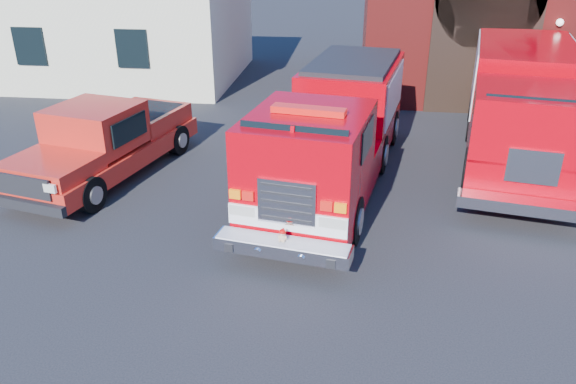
# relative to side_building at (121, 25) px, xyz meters

# --- Properties ---
(ground) EXTENTS (100.00, 100.00, 0.00)m
(ground) POSITION_rel_side_building_xyz_m (9.00, -13.00, -2.20)
(ground) COLOR black
(ground) RESTS_ON ground
(parking_stripe_mid) EXTENTS (0.12, 3.00, 0.01)m
(parking_stripe_mid) POSITION_rel_side_building_xyz_m (15.50, -9.00, -2.20)
(parking_stripe_mid) COLOR yellow
(parking_stripe_mid) RESTS_ON ground
(parking_stripe_far) EXTENTS (0.12, 3.00, 0.01)m
(parking_stripe_far) POSITION_rel_side_building_xyz_m (15.50, -6.00, -2.20)
(parking_stripe_far) COLOR yellow
(parking_stripe_far) RESTS_ON ground
(side_building) EXTENTS (10.20, 8.20, 4.35)m
(side_building) POSITION_rel_side_building_xyz_m (0.00, 0.00, 0.00)
(side_building) COLOR beige
(side_building) RESTS_ON ground
(fire_engine) EXTENTS (3.99, 9.28, 2.77)m
(fire_engine) POSITION_rel_side_building_xyz_m (9.77, -10.61, -0.77)
(fire_engine) COLOR black
(fire_engine) RESTS_ON ground
(pickup_truck) EXTENTS (3.48, 6.37, 1.98)m
(pickup_truck) POSITION_rel_side_building_xyz_m (3.79, -10.91, -1.27)
(pickup_truck) COLOR black
(pickup_truck) RESTS_ON ground
(secondary_truck) EXTENTS (4.48, 9.51, 2.97)m
(secondary_truck) POSITION_rel_side_building_xyz_m (14.88, -8.21, -0.59)
(secondary_truck) COLOR black
(secondary_truck) RESTS_ON ground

